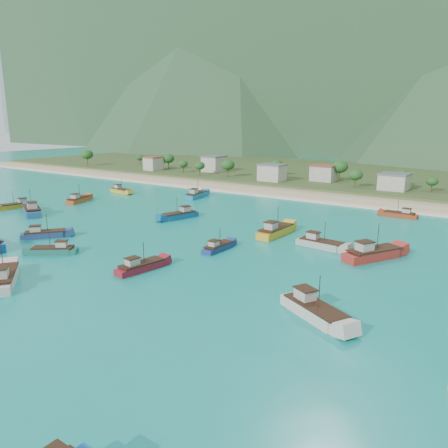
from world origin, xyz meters
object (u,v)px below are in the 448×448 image
Objects in this scene: boat_0 at (32,211)px; boat_25 at (321,244)px; boat_11 at (79,200)px; boat_21 at (54,251)px; boat_9 at (218,248)px; boat_17 at (400,215)px; boat_13 at (373,254)px; boat_7 at (314,311)px; boat_5 at (197,195)px; boat_2 at (44,235)px; boat_19 at (121,191)px; boat_16 at (180,216)px; boat_8 at (4,279)px; boat_23 at (276,232)px; boat_14 at (141,267)px; boat_12 at (17,206)px.

boat_25 is at bearing -53.05° from boat_0.
boat_11 is 1.23× the size of boat_21.
boat_17 is (21.91, 52.80, 0.07)m from boat_9.
boat_13 is at bearing 87.21° from boat_25.
boat_5 is at bearing -104.00° from boat_7.
boat_19 is at bearing 159.77° from boat_2.
boat_0 reaches higher than boat_17.
boat_19 is 89.15m from boat_25.
boat_11 reaches higher than boat_2.
boat_16 reaches higher than boat_19.
boat_2 reaches higher than boat_9.
boat_7 is (90.28, -15.64, -0.16)m from boat_0.
boat_13 reaches higher than boat_5.
boat_11 is 93.86m from boat_13.
boat_11 is 41.40m from boat_16.
boat_9 is at bearing -57.32° from boat_5.
boat_0 is at bearing 19.98° from boat_19.
boat_8 reaches higher than boat_5.
boat_5 is 63.93m from boat_17.
boat_21 is at bearing -59.00° from boat_7.
boat_11 is (-29.68, 31.29, 0.06)m from boat_2.
boat_23 is at bearing -21.28° from boat_11.
boat_7 is 1.14× the size of boat_19.
boat_14 is 35.20m from boat_23.
boat_2 is 0.94× the size of boat_12.
boat_23 is at bearing -48.34° from boat_0.
boat_23 is (45.33, -28.33, 0.07)m from boat_5.
boat_11 is at bearing 112.26° from boat_17.
boat_0 is 28.03m from boat_2.
boat_13 reaches higher than boat_9.
boat_16 reaches higher than boat_21.
boat_16 is 1.23× the size of boat_17.
boat_21 is (-52.87, -2.84, -0.25)m from boat_7.
boat_17 is at bearing 64.04° from boat_23.
boat_0 is 51.26m from boat_5.
boat_0 is 55.88m from boat_8.
boat_9 is at bearing -44.58° from boat_25.
boat_9 is 0.66× the size of boat_13.
boat_13 reaches higher than boat_16.
boat_13 is 60.92m from boat_21.
boat_8 is at bearing 156.33° from boat_17.
boat_0 is 39.80m from boat_19.
boat_14 is 0.95× the size of boat_19.
boat_7 reaches higher than boat_14.
boat_2 is 0.79× the size of boat_23.
boat_11 is 71.84m from boat_14.
boat_0 reaches higher than boat_5.
boat_7 is 1.29× the size of boat_17.
boat_23 is at bearing -166.84° from boat_16.
boat_23 is at bearing 85.67° from boat_14.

